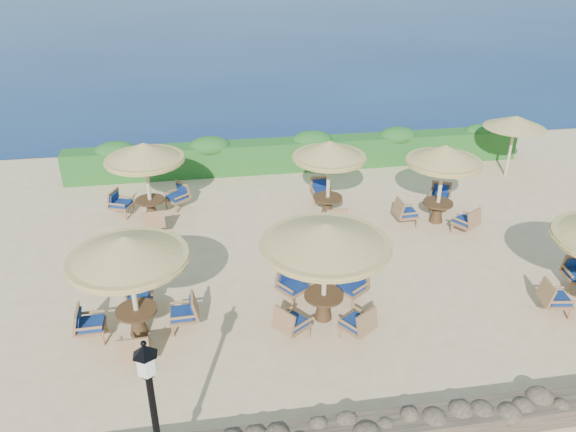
{
  "coord_description": "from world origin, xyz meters",
  "views": [
    {
      "loc": [
        -3.75,
        -13.33,
        8.64
      ],
      "look_at": [
        -1.5,
        0.68,
        1.3
      ],
      "focal_mm": 35.0,
      "sensor_mm": 36.0,
      "label": 1
    }
  ],
  "objects": [
    {
      "name": "ground",
      "position": [
        0.0,
        0.0,
        0.0
      ],
      "size": [
        120.0,
        120.0,
        0.0
      ],
      "primitive_type": "plane",
      "color": "beige",
      "rests_on": "ground"
    },
    {
      "name": "extra_parasol",
      "position": [
        7.8,
        5.2,
        2.17
      ],
      "size": [
        2.3,
        2.3,
        2.41
      ],
      "color": "beige",
      "rests_on": "ground"
    },
    {
      "name": "cafe_set_0",
      "position": [
        -5.57,
        -2.3,
        1.81
      ],
      "size": [
        2.82,
        2.82,
        2.65
      ],
      "color": "beige",
      "rests_on": "ground"
    },
    {
      "name": "hedge",
      "position": [
        0.0,
        7.2,
        0.6
      ],
      "size": [
        18.0,
        0.9,
        1.2
      ],
      "primitive_type": "cube",
      "color": "#1A511B",
      "rests_on": "ground"
    },
    {
      "name": "cafe_set_5",
      "position": [
        3.63,
        2.01,
        1.8
      ],
      "size": [
        2.61,
        2.77,
        2.65
      ],
      "color": "beige",
      "rests_on": "ground"
    },
    {
      "name": "cafe_set_1",
      "position": [
        -1.12,
        -2.41,
        1.89
      ],
      "size": [
        3.1,
        3.1,
        2.65
      ],
      "color": "beige",
      "rests_on": "ground"
    },
    {
      "name": "cafe_set_3",
      "position": [
        -5.59,
        3.7,
        1.84
      ],
      "size": [
        2.75,
        2.7,
        2.65
      ],
      "color": "beige",
      "rests_on": "ground"
    },
    {
      "name": "lamp_post",
      "position": [
        -4.8,
        -6.8,
        1.55
      ],
      "size": [
        0.44,
        0.44,
        3.31
      ],
      "color": "black",
      "rests_on": "ground"
    },
    {
      "name": "stone_wall",
      "position": [
        0.0,
        -6.2,
        0.22
      ],
      "size": [
        15.0,
        0.65,
        0.44
      ],
      "primitive_type": "cube",
      "color": "brown",
      "rests_on": "ground"
    },
    {
      "name": "cafe_set_4",
      "position": [
        0.19,
        2.97,
        1.92
      ],
      "size": [
        2.38,
        2.8,
        2.65
      ],
      "color": "beige",
      "rests_on": "ground"
    }
  ]
}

